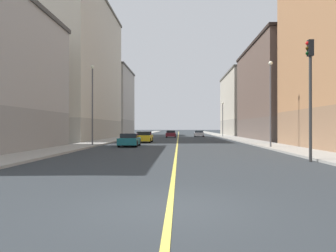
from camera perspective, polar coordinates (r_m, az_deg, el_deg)
ground_plane at (r=7.54m, az=0.32°, el=-15.00°), size 400.00×400.00×0.00m
sidewalk_left at (r=57.08m, az=11.47°, el=-2.05°), size 3.21×168.00×0.15m
sidewalk_right at (r=57.15m, az=-7.69°, el=-2.05°), size 3.21×168.00×0.15m
lane_center_stripe at (r=56.32m, az=1.89°, el=-2.15°), size 0.16×154.00×0.01m
building_left_mid at (r=50.50m, az=20.85°, el=5.88°), size 10.82×21.13×14.50m
building_left_far at (r=73.32m, az=14.86°, el=3.91°), size 10.82×21.13×14.30m
building_right_midblock at (r=50.66m, az=-17.30°, el=9.96°), size 10.82×24.78×21.68m
building_right_distant at (r=71.32m, az=-11.37°, el=4.36°), size 10.82×15.97×15.14m
traffic_light_left_near at (r=18.86m, az=24.92°, el=7.11°), size 0.40×0.32×6.76m
street_lamp_left_near at (r=29.38m, az=18.54°, el=5.43°), size 0.36×0.36×7.75m
street_lamp_right_near at (r=31.80m, az=-13.87°, el=5.22°), size 0.36×0.36×7.99m
street_lamp_left_far at (r=59.35m, az=10.13°, el=1.94°), size 0.36×0.36×6.50m
car_yellow at (r=38.48m, az=-4.45°, el=-2.07°), size 1.96×4.01×1.37m
car_teal at (r=30.71m, az=-7.16°, el=-2.59°), size 1.96×4.23×1.29m
car_maroon at (r=57.13m, az=0.55°, el=-1.48°), size 1.85×4.14×1.29m
car_white at (r=62.35m, az=5.81°, el=-1.40°), size 2.08×4.34×1.23m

